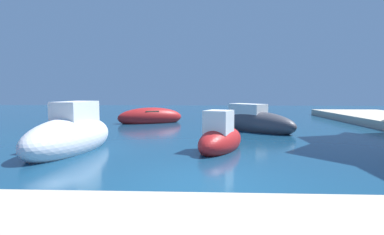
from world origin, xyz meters
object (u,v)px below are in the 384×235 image
object	(u,v)px
moored_boat_4	(220,139)
moored_boat_1	(150,117)
moored_boat_0	(253,122)
moored_boat_3	(71,136)

from	to	relation	value
moored_boat_4	moored_boat_1	bearing A→B (deg)	46.94
moored_boat_0	moored_boat_4	bearing A→B (deg)	-63.31
moored_boat_1	moored_boat_3	bearing A→B (deg)	59.20
moored_boat_1	moored_boat_4	world-z (taller)	moored_boat_4
moored_boat_0	moored_boat_3	bearing A→B (deg)	-94.77
moored_boat_3	moored_boat_4	bearing A→B (deg)	101.97
moored_boat_0	moored_boat_1	xyz separation A→B (m)	(-6.52, 3.86, -0.09)
moored_boat_1	moored_boat_4	bearing A→B (deg)	90.64
moored_boat_0	moored_boat_3	distance (m)	9.80
moored_boat_1	moored_boat_3	distance (m)	10.02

